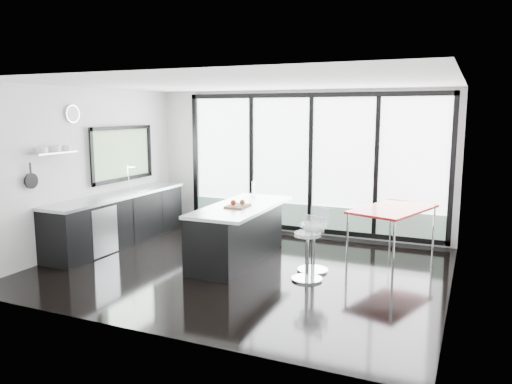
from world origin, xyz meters
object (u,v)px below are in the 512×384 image
at_px(island, 237,232).
at_px(bar_stool_far, 313,247).
at_px(red_table, 392,233).
at_px(bar_stool_near, 307,256).

bearing_deg(island, bar_stool_far, -2.08).
bearing_deg(red_table, bar_stool_far, -129.03).
xyz_separation_m(island, red_table, (2.26, 1.15, -0.05)).
bearing_deg(bar_stool_near, bar_stool_far, 117.47).
xyz_separation_m(bar_stool_near, red_table, (0.93, 1.62, 0.07)).
distance_m(island, red_table, 2.54).
relative_size(bar_stool_near, red_table, 0.45).
height_order(island, bar_stool_near, island).
distance_m(bar_stool_near, bar_stool_far, 0.43).
height_order(bar_stool_far, red_table, red_table).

